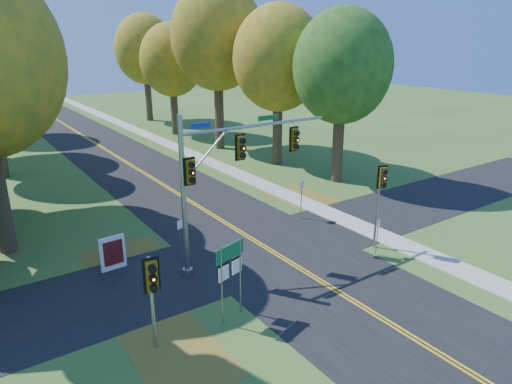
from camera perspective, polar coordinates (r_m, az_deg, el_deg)
ground at (r=22.77m, az=4.22°, el=-8.77°), size 160.00×160.00×0.00m
road_main at (r=22.77m, az=4.22°, el=-8.75°), size 8.00×160.00×0.02m
road_cross at (r=24.19m, az=1.25°, el=-6.98°), size 60.00×6.00×0.02m
centerline_left at (r=22.70m, az=4.03°, el=-8.78°), size 0.10×160.00×0.01m
centerline_right at (r=22.82m, az=4.42°, el=-8.65°), size 0.10×160.00×0.01m
sidewalk_east at (r=26.74m, az=14.71°, el=-4.99°), size 1.60×160.00×0.06m
leaf_patch_w_near at (r=23.15m, az=-15.12°, el=-8.92°), size 4.00×6.00×0.00m
leaf_patch_e at (r=31.03m, az=7.15°, el=-1.24°), size 3.50×8.00×0.00m
leaf_patch_w_far at (r=17.25m, az=-9.97°, el=-18.95°), size 3.00×5.00×0.00m
tree_e_a at (r=34.58m, az=10.73°, el=15.08°), size 7.20×7.20×12.73m
tree_e_b at (r=39.30m, az=2.84°, el=16.27°), size 7.60×7.60×13.33m
tree_e_c at (r=45.44m, az=-4.83°, el=18.76°), size 8.80×8.80×15.79m
tree_e_d at (r=53.38m, az=-10.47°, el=15.88°), size 7.00×7.00×12.32m
tree_e_e at (r=63.69m, az=-13.67°, el=16.92°), size 7.80×7.80×13.74m
traffic_mast at (r=20.88m, az=-4.11°, el=2.85°), size 8.23×0.73×7.46m
east_signal_pole at (r=23.70m, az=15.35°, el=0.69°), size 0.49×0.60×4.53m
ped_signal_pole at (r=15.90m, az=-12.89°, el=-10.98°), size 0.57×0.67×3.65m
route_sign_cluster at (r=17.55m, az=-3.20°, el=-9.15°), size 1.45×0.49×3.24m
info_kiosk at (r=22.76m, az=-17.47°, el=-7.31°), size 1.22×0.26×1.68m
reg_sign_e_north at (r=27.56m, az=5.74°, el=0.01°), size 0.46×0.21×2.50m
reg_sign_e_south at (r=23.76m, az=15.00°, el=-4.58°), size 0.36×0.17×1.98m
reg_sign_w at (r=22.74m, az=-9.42°, el=-4.90°), size 0.39×0.20×2.16m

